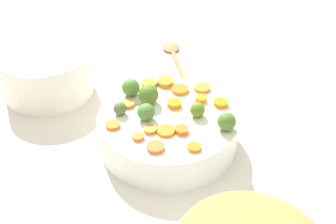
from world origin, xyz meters
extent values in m
cube|color=silver|center=(0.00, 0.00, 0.01)|extent=(2.40, 2.40, 0.02)
cylinder|color=white|center=(-0.03, -0.05, 0.06)|extent=(0.30, 0.30, 0.08)
cylinder|color=orange|center=(-0.12, -0.04, 0.10)|extent=(0.04, 0.04, 0.01)
cylinder|color=orange|center=(-0.11, -0.10, 0.10)|extent=(0.05, 0.05, 0.01)
cylinder|color=orange|center=(0.03, -0.04, 0.10)|extent=(0.04, 0.04, 0.01)
cylinder|color=orange|center=(0.08, -0.10, 0.10)|extent=(0.04, 0.04, 0.01)
cylinder|color=orange|center=(-0.01, 0.01, 0.10)|extent=(0.04, 0.04, 0.01)
cylinder|color=orange|center=(-0.11, -0.14, 0.10)|extent=(0.05, 0.05, 0.01)
cylinder|color=orange|center=(-0.15, -0.07, 0.10)|extent=(0.05, 0.05, 0.01)
cylinder|color=orange|center=(-0.06, -0.07, 0.10)|extent=(0.04, 0.04, 0.01)
cylinder|color=orange|center=(0.01, -0.13, 0.10)|extent=(0.04, 0.04, 0.01)
cylinder|color=orange|center=(0.06, -0.04, 0.10)|extent=(0.03, 0.03, 0.01)
cylinder|color=orange|center=(0.01, 0.06, 0.10)|extent=(0.04, 0.04, 0.01)
cylinder|color=orange|center=(-0.08, -0.16, 0.10)|extent=(0.04, 0.04, 0.01)
cylinder|color=orange|center=(0.06, 0.01, 0.10)|extent=(0.04, 0.04, 0.01)
cylinder|color=orange|center=(-0.14, 0.00, 0.10)|extent=(0.04, 0.04, 0.01)
cylinder|color=orange|center=(0.01, -0.01, 0.10)|extent=(0.05, 0.05, 0.01)
sphere|color=#598324|center=(-0.07, -0.01, 0.11)|extent=(0.03, 0.03, 0.03)
sphere|color=#536F39|center=(0.04, -0.12, 0.11)|extent=(0.03, 0.03, 0.03)
sphere|color=#547730|center=(-0.08, 0.06, 0.12)|extent=(0.04, 0.04, 0.04)
sphere|color=#538438|center=(-0.02, -0.16, 0.12)|extent=(0.04, 0.04, 0.04)
sphere|color=#51843D|center=(0.01, -0.07, 0.11)|extent=(0.04, 0.04, 0.04)
sphere|color=#517826|center=(-0.03, -0.11, 0.12)|extent=(0.04, 0.04, 0.04)
cube|color=#BD7F4D|center=(-0.25, -0.23, 0.02)|extent=(0.14, 0.23, 0.01)
ellipsoid|color=#BD7F4D|center=(-0.33, -0.36, 0.03)|extent=(0.08, 0.08, 0.01)
cylinder|color=white|center=(0.06, -0.40, 0.08)|extent=(0.22, 0.22, 0.11)
camera|label=1|loc=(0.47, 0.49, 0.65)|focal=47.05mm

